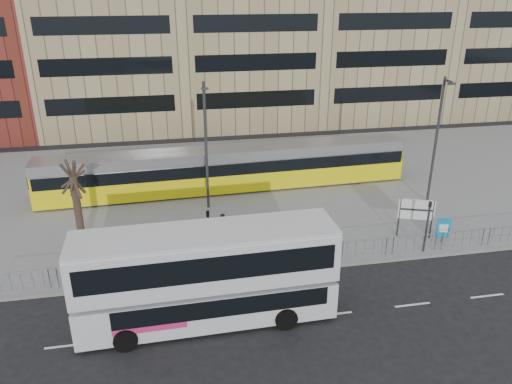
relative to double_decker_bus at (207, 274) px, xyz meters
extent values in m
plane|color=black|center=(3.81, 3.33, -2.48)|extent=(120.00, 120.00, 0.00)
cube|color=gray|center=(3.81, 15.33, -2.40)|extent=(64.00, 24.00, 0.15)
cube|color=gray|center=(3.81, 3.38, -2.40)|extent=(64.00, 0.25, 0.17)
cube|color=tan|center=(-6.19, 37.33, 8.52)|extent=(14.00, 16.00, 22.00)
cube|color=tan|center=(7.81, 37.33, 9.52)|extent=(14.00, 16.00, 24.00)
cube|color=tan|center=(21.81, 37.33, 8.02)|extent=(14.00, 16.00, 21.00)
cube|color=tan|center=(35.81, 37.33, 9.02)|extent=(14.00, 16.00, 23.00)
cylinder|color=#95989D|center=(5.81, 3.83, -1.28)|extent=(32.00, 0.05, 0.05)
cylinder|color=#95989D|center=(5.81, 3.83, -1.78)|extent=(32.00, 0.04, 0.04)
cube|color=white|center=(4.81, -0.67, -2.47)|extent=(62.00, 0.12, 0.01)
cube|color=silver|center=(0.00, 0.00, -1.39)|extent=(11.52, 2.90, 1.77)
cube|color=silver|center=(0.00, 0.00, 0.80)|extent=(11.52, 2.90, 2.19)
cube|color=silver|center=(0.00, 0.00, 1.95)|extent=(11.52, 2.79, 0.31)
cube|color=black|center=(0.52, 0.01, -0.97)|extent=(9.44, 2.90, 0.89)
cube|color=black|center=(0.00, 0.00, 1.01)|extent=(10.90, 2.93, 1.15)
cube|color=#CE2969|center=(-2.61, -0.05, -1.44)|extent=(3.18, 2.75, 0.52)
cylinder|color=black|center=(3.36, -1.26, -1.96)|extent=(1.05, 0.33, 1.04)
cylinder|color=black|center=(3.31, 1.40, -1.96)|extent=(1.05, 0.33, 1.04)
cylinder|color=black|center=(-3.62, -1.41, -1.96)|extent=(1.05, 0.33, 1.04)
cylinder|color=black|center=(-3.68, 1.25, -1.96)|extent=(1.05, 0.33, 1.04)
cube|color=yellow|center=(2.93, 15.10, -1.42)|extent=(26.92, 3.56, 1.53)
cube|color=black|center=(2.93, 15.10, -0.36)|extent=(26.54, 3.59, 0.86)
cube|color=#9E9EA3|center=(2.93, 15.10, 0.45)|extent=(26.91, 3.36, 0.77)
cube|color=yellow|center=(15.77, 15.59, -0.80)|extent=(1.23, 2.20, 2.49)
cube|color=yellow|center=(-9.91, 14.61, -0.80)|extent=(1.23, 2.20, 2.49)
cylinder|color=#2D2D30|center=(2.93, 15.10, -0.70)|extent=(2.37, 2.37, 2.88)
cube|color=#2D2D30|center=(11.55, 15.43, -2.09)|extent=(2.97, 2.52, 0.48)
cube|color=#2D2D30|center=(-5.69, 14.77, -2.09)|extent=(2.97, 2.52, 0.48)
cylinder|color=#2D2D30|center=(12.08, 5.91, -1.12)|extent=(0.11, 0.11, 2.43)
cylinder|color=#2D2D30|center=(13.87, 5.26, -1.12)|extent=(0.11, 0.11, 2.43)
cube|color=white|center=(12.97, 5.59, -0.53)|extent=(2.01, 0.80, 1.27)
cylinder|color=#2D2D30|center=(14.29, 4.63, -1.92)|extent=(0.06, 0.06, 0.83)
cube|color=#0D86BB|center=(14.29, 4.63, -1.40)|extent=(0.82, 0.23, 1.24)
cube|color=white|center=(14.29, 4.59, -1.40)|extent=(0.51, 0.11, 0.52)
imported|color=black|center=(1.64, 7.43, -1.50)|extent=(0.51, 0.67, 1.66)
cylinder|color=#2D2D30|center=(0.55, 4.92, -0.83)|extent=(0.12, 0.12, 3.00)
imported|color=#2D2D30|center=(0.55, 4.92, 0.27)|extent=(0.22, 0.24, 1.00)
cylinder|color=#2D2D30|center=(12.73, 3.83, -0.83)|extent=(0.12, 0.12, 3.00)
imported|color=#2D2D30|center=(12.73, 3.83, 0.27)|extent=(0.20, 0.23, 1.00)
cylinder|color=#2D2D30|center=(1.19, 12.15, 1.96)|extent=(0.18, 0.18, 8.57)
cylinder|color=#2D2D30|center=(1.19, 11.75, 6.04)|extent=(0.14, 0.90, 0.14)
cube|color=#2D2D30|center=(1.19, 11.30, 5.94)|extent=(0.45, 0.20, 0.12)
cylinder|color=#2D2D30|center=(16.36, 10.17, 2.03)|extent=(0.18, 0.18, 8.71)
cylinder|color=#2D2D30|center=(16.36, 9.77, 6.18)|extent=(0.14, 0.90, 0.14)
cube|color=#2D2D30|center=(16.36, 9.32, 6.08)|extent=(0.45, 0.20, 0.12)
cylinder|color=#2F231A|center=(-6.55, 8.06, -0.13)|extent=(0.44, 0.44, 4.41)
camera|label=1|loc=(-1.34, -18.99, 11.95)|focal=35.00mm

